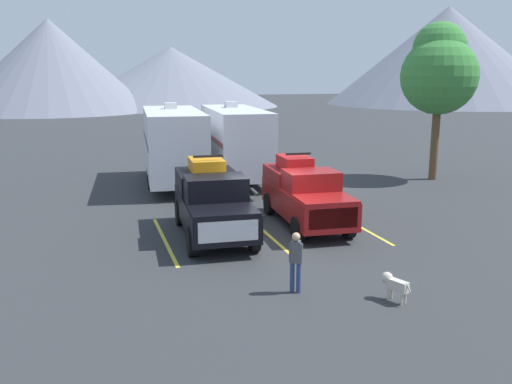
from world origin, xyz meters
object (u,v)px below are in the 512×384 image
object	(u,v)px
camper_trailer_b	(235,140)
person_a	(296,258)
pickup_truck_a	(212,200)
camper_trailer_a	(173,143)
dog	(393,283)
pickup_truck_b	(304,193)

from	to	relation	value
camper_trailer_b	person_a	distance (m)	15.06
camper_trailer_b	pickup_truck_a	bearing A→B (deg)	-109.51
camper_trailer_a	dog	bearing A→B (deg)	-79.76
pickup_truck_a	person_a	distance (m)	5.62
camper_trailer_a	camper_trailer_b	size ratio (longest dim) A/B	1.01
dog	camper_trailer_a	bearing A→B (deg)	100.24
person_a	dog	size ratio (longest dim) A/B	1.96
pickup_truck_a	person_a	bearing A→B (deg)	-81.18
person_a	dog	distance (m)	2.41
camper_trailer_a	person_a	distance (m)	14.57
dog	pickup_truck_a	bearing A→B (deg)	113.61
person_a	dog	bearing A→B (deg)	-29.17
camper_trailer_a	dog	size ratio (longest dim) A/B	11.56
pickup_truck_b	person_a	distance (m)	6.50
pickup_truck_b	dog	distance (m)	7.15
camper_trailer_a	dog	xyz separation A→B (m)	(2.83, -15.66, -1.63)
pickup_truck_a	person_a	size ratio (longest dim) A/B	3.49
pickup_truck_a	pickup_truck_b	bearing A→B (deg)	6.49
person_a	dog	world-z (taller)	person_a
camper_trailer_b	dog	distance (m)	16.05
pickup_truck_a	pickup_truck_b	world-z (taller)	pickup_truck_a
camper_trailer_a	camper_trailer_b	bearing A→B (deg)	5.52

